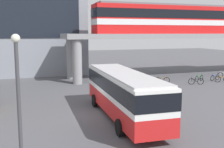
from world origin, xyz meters
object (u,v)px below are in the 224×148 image
train (183,19)px  bicycle_brown (162,80)px  bicycle_silver (224,75)px  bus_main (123,90)px  bicycle_orange (222,79)px  bicycle_green (199,78)px  pedestrian_by_bike_rack (126,79)px  bicycle_black (196,81)px  bicycle_blue (215,78)px

train → bicycle_brown: train is taller
bicycle_silver → bus_main: bearing=-147.2°
bicycle_orange → bicycle_green: same height
bicycle_green → pedestrian_by_bike_rack: (-9.61, -0.12, 0.49)m
train → bicycle_black: 10.13m
bicycle_green → bicycle_silver: same height
bicycle_black → bicycle_blue: same height
bicycle_brown → bicycle_orange: (7.18, -1.61, 0.00)m
bicycle_blue → train: bearing=107.6°
bus_main → bicycle_orange: size_ratio=6.42×
bicycle_black → pedestrian_by_bike_rack: pedestrian_by_bike_rack is taller
bus_main → bicycle_orange: bus_main is taller
bicycle_brown → bicycle_green: 4.93m
bicycle_black → bicycle_green: size_ratio=1.03×
train → bicycle_green: 8.88m
bicycle_black → bicycle_orange: same height
bicycle_blue → pedestrian_by_bike_rack: bearing=179.9°
bicycle_blue → bicycle_green: bearing=176.7°
bicycle_brown → pedestrian_by_bike_rack: size_ratio=0.97×
pedestrian_by_bike_rack → bicycle_blue: bearing=-0.1°
train → bicycle_black: bearing=-108.4°
bus_main → bicycle_silver: bearing=32.8°
bicycle_orange → pedestrian_by_bike_rack: bearing=174.0°
train → bicycle_silver: 9.23m
bicycle_brown → bicycle_silver: 9.84m
bus_main → bicycle_brown: (9.11, 11.09, -1.63)m
bus_main → train: bearing=47.2°
train → bicycle_blue: 9.08m
bus_main → bicycle_brown: 14.44m
bicycle_blue → bicycle_green: (-2.21, 0.13, 0.00)m
bicycle_green → pedestrian_by_bike_rack: pedestrian_by_bike_rack is taller
train → bus_main: (-14.63, -15.82, -5.71)m
train → bicycle_black: size_ratio=14.52×
bicycle_green → bicycle_orange: bearing=-31.1°
bicycle_brown → bicycle_black: 3.82m
pedestrian_by_bike_rack → bicycle_black: bearing=-10.9°
bicycle_orange → bicycle_blue: 1.23m
bicycle_brown → pedestrian_by_bike_rack: bearing=-175.5°
bicycle_blue → pedestrian_by_bike_rack: size_ratio=0.97×
bicycle_orange → bicycle_brown: bearing=167.4°
bus_main → pedestrian_by_bike_rack: 11.66m
bicycle_brown → bus_main: bearing=-129.4°
bicycle_brown → bicycle_blue: same height
bicycle_orange → bicycle_green: (-2.26, 1.36, 0.00)m
bicycle_black → pedestrian_by_bike_rack: size_ratio=0.96×
bicycle_blue → bicycle_brown: bearing=177.0°
bicycle_silver → bicycle_blue: bearing=-151.0°
bicycle_blue → bicycle_green: 2.22m
bus_main → bicycle_black: 15.53m
bicycle_brown → bicycle_black: same height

